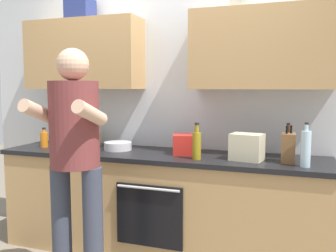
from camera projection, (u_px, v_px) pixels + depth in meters
back_wall_unit at (169, 84)px, 3.37m from camera, size 4.00×0.38×2.50m
counter at (159, 204)px, 3.22m from camera, size 2.84×0.67×0.90m
person_standing at (75, 151)px, 2.54m from camera, size 0.49×0.45×1.73m
bottle_vinegar at (288, 144)px, 2.93m from camera, size 0.06×0.06×0.28m
bottle_soy at (60, 135)px, 3.43m from camera, size 0.08×0.08×0.28m
bottle_oil at (197, 145)px, 2.89m from camera, size 0.07×0.07×0.29m
bottle_water at (306, 148)px, 2.61m from camera, size 0.07×0.07×0.32m
bottle_juice at (44, 139)px, 3.48m from camera, size 0.07×0.07×0.19m
cup_coffee at (240, 149)px, 3.10m from camera, size 0.08×0.08×0.09m
mixing_bowl at (118, 146)px, 3.33m from camera, size 0.25×0.25×0.07m
knife_block at (288, 148)px, 2.76m from camera, size 0.10×0.14×0.28m
grocery_bag_crisps at (186, 144)px, 3.12m from camera, size 0.26×0.26×0.17m
grocery_bag_bread at (87, 139)px, 3.52m from camera, size 0.27×0.20×0.14m
grocery_bag_rice at (247, 147)px, 2.86m from camera, size 0.27×0.22×0.21m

